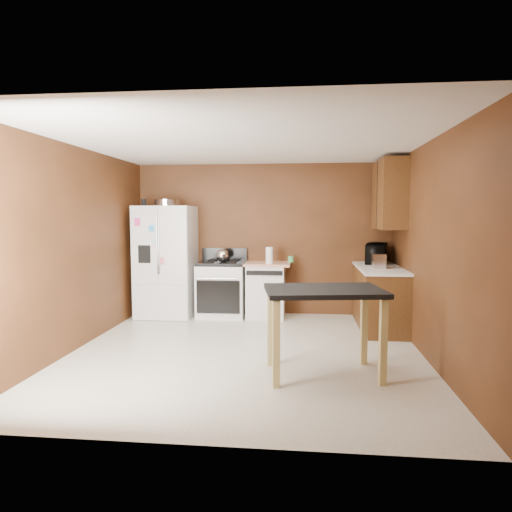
% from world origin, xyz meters
% --- Properties ---
extents(floor, '(4.50, 4.50, 0.00)m').
position_xyz_m(floor, '(0.00, 0.00, 0.00)').
color(floor, silver).
rests_on(floor, ground).
extents(ceiling, '(4.50, 4.50, 0.00)m').
position_xyz_m(ceiling, '(0.00, 0.00, 2.50)').
color(ceiling, white).
rests_on(ceiling, ground).
extents(wall_back, '(4.20, 0.00, 4.20)m').
position_xyz_m(wall_back, '(0.00, 2.25, 1.25)').
color(wall_back, '#5A2F17').
rests_on(wall_back, ground).
extents(wall_front, '(4.20, 0.00, 4.20)m').
position_xyz_m(wall_front, '(0.00, -2.25, 1.25)').
color(wall_front, '#5A2F17').
rests_on(wall_front, ground).
extents(wall_left, '(0.00, 4.50, 4.50)m').
position_xyz_m(wall_left, '(-2.10, 0.00, 1.25)').
color(wall_left, '#5A2F17').
rests_on(wall_left, ground).
extents(wall_right, '(0.00, 4.50, 4.50)m').
position_xyz_m(wall_right, '(2.10, 0.00, 1.25)').
color(wall_right, '#5A2F17').
rests_on(wall_right, ground).
extents(roasting_pan, '(0.42, 0.42, 0.11)m').
position_xyz_m(roasting_pan, '(-1.53, 1.91, 1.85)').
color(roasting_pan, silver).
rests_on(roasting_pan, refrigerator).
extents(pen_cup, '(0.07, 0.07, 0.11)m').
position_xyz_m(pen_cup, '(-1.88, 1.79, 1.86)').
color(pen_cup, black).
rests_on(pen_cup, refrigerator).
extents(kettle, '(0.21, 0.21, 0.21)m').
position_xyz_m(kettle, '(-0.62, 1.89, 1.00)').
color(kettle, silver).
rests_on(kettle, gas_range).
extents(paper_towel, '(0.15, 0.15, 0.26)m').
position_xyz_m(paper_towel, '(0.15, 1.80, 1.02)').
color(paper_towel, white).
rests_on(paper_towel, dishwasher).
extents(green_canister, '(0.11, 0.11, 0.10)m').
position_xyz_m(green_canister, '(0.48, 2.04, 0.94)').
color(green_canister, '#42AD61').
rests_on(green_canister, dishwasher).
extents(toaster, '(0.17, 0.28, 0.20)m').
position_xyz_m(toaster, '(1.76, 1.31, 1.00)').
color(toaster, silver).
rests_on(toaster, right_cabinets).
extents(microwave, '(0.48, 0.60, 0.29)m').
position_xyz_m(microwave, '(1.81, 1.90, 1.04)').
color(microwave, black).
rests_on(microwave, right_cabinets).
extents(refrigerator, '(0.90, 0.80, 1.80)m').
position_xyz_m(refrigerator, '(-1.55, 1.86, 0.90)').
color(refrigerator, white).
rests_on(refrigerator, ground).
extents(gas_range, '(0.76, 0.68, 1.10)m').
position_xyz_m(gas_range, '(-0.64, 1.92, 0.46)').
color(gas_range, white).
rests_on(gas_range, ground).
extents(dishwasher, '(0.78, 0.63, 0.89)m').
position_xyz_m(dishwasher, '(0.08, 1.95, 0.45)').
color(dishwasher, white).
rests_on(dishwasher, ground).
extents(right_cabinets, '(0.63, 1.58, 2.45)m').
position_xyz_m(right_cabinets, '(1.84, 1.48, 0.91)').
color(right_cabinets, brown).
rests_on(right_cabinets, ground).
extents(island, '(1.29, 0.96, 0.91)m').
position_xyz_m(island, '(0.90, -0.68, 0.76)').
color(island, black).
rests_on(island, ground).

